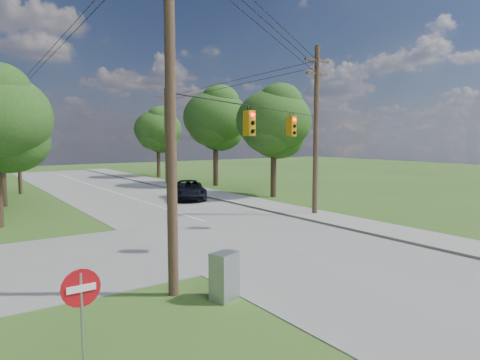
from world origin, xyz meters
TOP-DOWN VIEW (x-y plane):
  - ground at (0.00, 0.00)m, footprint 140.00×140.00m
  - main_road at (2.00, 5.00)m, footprint 10.00×100.00m
  - sidewalk_east at (8.70, 5.00)m, footprint 2.60×100.00m
  - pole_sw at (-4.60, 0.40)m, footprint 2.00×0.32m
  - pole_ne at (8.90, 8.00)m, footprint 2.00×0.32m
  - pole_north_e at (8.90, 30.00)m, footprint 2.00×0.32m
  - pole_north_w at (-5.00, 30.00)m, footprint 2.00×0.32m
  - power_lines at (1.50, 11.54)m, footprint 13.93×29.62m
  - traffic_signals at (2.55, 4.43)m, footprint 4.91×3.27m
  - tree_e_near at (12.00, 16.00)m, footprint 6.20×6.20m
  - tree_e_mid at (12.50, 26.00)m, footprint 6.60×6.60m
  - tree_e_far at (11.50, 38.00)m, footprint 5.80×5.80m
  - car_main_north at (5.50, 18.61)m, footprint 4.38×5.89m
  - control_cabinet at (-3.50, -0.82)m, footprint 0.96×0.82m
  - do_not_enter_sign at (-8.17, -2.94)m, footprint 0.78×0.08m

SIDE VIEW (x-z plane):
  - ground at x=0.00m, z-range 0.00..0.00m
  - main_road at x=2.00m, z-range 0.00..0.03m
  - sidewalk_east at x=8.70m, z-range 0.00..0.12m
  - control_cabinet at x=-3.50m, z-range 0.00..1.45m
  - car_main_north at x=5.50m, z-range 0.03..1.52m
  - do_not_enter_sign at x=-8.17m, z-range 0.54..2.87m
  - pole_north_e at x=8.90m, z-range 0.13..10.13m
  - pole_north_w at x=-5.00m, z-range 0.13..10.13m
  - pole_ne at x=8.90m, z-range 0.22..10.72m
  - traffic_signals at x=2.55m, z-range 4.97..6.02m
  - tree_e_far at x=11.50m, z-range 1.76..10.08m
  - pole_sw at x=-4.60m, z-range 0.23..12.23m
  - tree_e_near at x=12.00m, z-range 1.85..10.66m
  - tree_e_mid at x=12.50m, z-range 2.09..11.73m
  - power_lines at x=1.50m, z-range 6.69..11.62m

